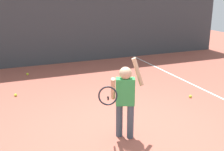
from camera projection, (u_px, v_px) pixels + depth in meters
ground_plane at (125, 128)px, 5.06m from camera, size 20.00×20.00×0.00m
court_line_sideline at (206, 91)px, 6.88m from camera, size 0.05×9.00×0.00m
back_fence_windscreen at (60, 3)px, 8.93m from camera, size 12.02×0.08×3.88m
fence_post_1 at (59, 0)px, 8.96m from camera, size 0.09×0.09×4.03m
tennis_player at (124, 96)px, 4.53m from camera, size 0.86×0.56×1.35m
tennis_ball_0 at (16, 95)px, 6.53m from camera, size 0.07×0.07×0.07m
tennis_ball_1 at (27, 74)px, 8.13m from camera, size 0.07×0.07×0.07m
tennis_ball_2 at (190, 96)px, 6.44m from camera, size 0.07×0.07×0.07m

